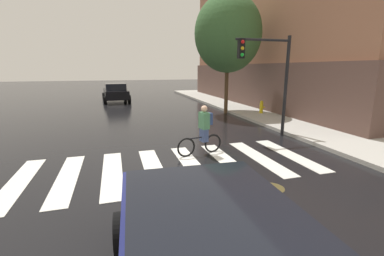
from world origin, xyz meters
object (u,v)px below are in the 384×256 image
at_px(sedan_mid, 116,92).
at_px(traffic_light_near, 270,69).
at_px(manhole_cover, 271,188).
at_px(fire_hydrant, 261,107).
at_px(street_tree_near, 228,34).
at_px(cyclist, 203,130).

xyz_separation_m(sedan_mid, traffic_light_near, (6.10, -14.55, 2.03)).
height_order(manhole_cover, traffic_light_near, traffic_light_near).
distance_m(fire_hydrant, street_tree_near, 5.00).
bearing_deg(manhole_cover, street_tree_near, 72.32).
relative_size(traffic_light_near, fire_hydrant, 5.38).
relative_size(sedan_mid, fire_hydrant, 6.10).
distance_m(manhole_cover, traffic_light_near, 5.92).
height_order(sedan_mid, traffic_light_near, traffic_light_near).
xyz_separation_m(sedan_mid, street_tree_near, (6.88, -8.44, 4.16)).
bearing_deg(street_tree_near, traffic_light_near, -97.28).
height_order(sedan_mid, fire_hydrant, sedan_mid).
relative_size(traffic_light_near, street_tree_near, 0.57).
relative_size(fire_hydrant, street_tree_near, 0.11).
bearing_deg(cyclist, manhole_cover, -75.35).
relative_size(sedan_mid, street_tree_near, 0.65).
bearing_deg(traffic_light_near, street_tree_near, 82.72).
bearing_deg(traffic_light_near, sedan_mid, 112.73).
distance_m(manhole_cover, fire_hydrant, 10.53).
height_order(manhole_cover, sedan_mid, sedan_mid).
xyz_separation_m(cyclist, traffic_light_near, (3.38, 1.49, 2.02)).
bearing_deg(cyclist, sedan_mid, 99.61).
bearing_deg(sedan_mid, cyclist, -80.39).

